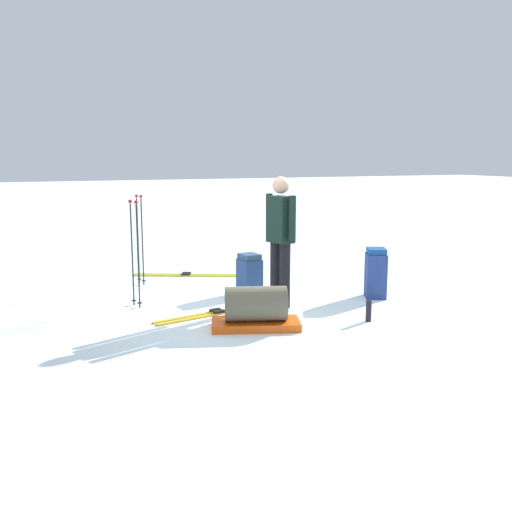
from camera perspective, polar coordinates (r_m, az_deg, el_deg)
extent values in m
plane|color=white|center=(7.41, 0.00, -5.34)|extent=(80.00, 80.00, 0.00)
cylinder|color=black|center=(7.41, 2.90, -1.98)|extent=(0.14, 0.14, 0.85)
cylinder|color=black|center=(7.56, 1.95, -1.73)|extent=(0.14, 0.14, 0.85)
cube|color=black|center=(7.37, 2.46, 3.68)|extent=(0.38, 0.29, 0.60)
cylinder|color=black|center=(7.18, 3.66, 3.74)|extent=(0.09, 0.09, 0.58)
cylinder|color=black|center=(7.55, 1.33, 4.07)|extent=(0.09, 0.09, 0.58)
sphere|color=tan|center=(7.33, 2.49, 7.09)|extent=(0.22, 0.22, 0.22)
cube|color=gold|center=(7.27, -4.11, -5.58)|extent=(0.44, 1.69, 0.02)
cube|color=black|center=(7.27, -4.11, -5.39)|extent=(0.09, 0.15, 0.03)
cube|color=gold|center=(7.19, -3.70, -5.76)|extent=(0.44, 1.69, 0.02)
cube|color=black|center=(7.19, -3.70, -5.56)|extent=(0.09, 0.15, 0.03)
cube|color=gold|center=(9.47, -7.03, -1.96)|extent=(0.81, 1.63, 0.02)
cube|color=black|center=(9.47, -7.03, -1.81)|extent=(0.12, 0.15, 0.03)
cube|color=gold|center=(9.57, -6.93, -1.84)|extent=(0.81, 1.63, 0.02)
cube|color=black|center=(9.56, -6.94, -1.69)|extent=(0.12, 0.15, 0.03)
cube|color=navy|center=(8.17, -0.66, -2.08)|extent=(0.35, 0.31, 0.50)
cube|color=navy|center=(8.11, -0.66, -0.07)|extent=(0.32, 0.28, 0.08)
cube|color=navy|center=(8.13, 11.86, -1.94)|extent=(0.42, 0.39, 0.62)
cube|color=navy|center=(8.07, 11.95, 0.48)|extent=(0.38, 0.35, 0.08)
cylinder|color=black|center=(8.85, -11.28, 1.38)|extent=(0.02, 0.02, 1.33)
sphere|color=#A51919|center=(8.78, -11.44, 5.85)|extent=(0.05, 0.05, 0.05)
cylinder|color=black|center=(8.96, -11.15, -2.44)|extent=(0.07, 0.07, 0.01)
cylinder|color=black|center=(8.97, -11.70, 1.48)|extent=(0.02, 0.02, 1.33)
sphere|color=#A51919|center=(8.90, -11.86, 5.89)|extent=(0.05, 0.05, 0.05)
cylinder|color=black|center=(9.08, -11.57, -2.29)|extent=(0.07, 0.07, 0.01)
cylinder|color=black|center=(7.51, -11.71, -0.07)|extent=(0.02, 0.02, 1.35)
sphere|color=#A51919|center=(7.42, -11.90, 5.29)|extent=(0.05, 0.05, 0.05)
cylinder|color=black|center=(7.64, -11.55, -4.62)|extent=(0.07, 0.07, 0.01)
cylinder|color=black|center=(7.65, -12.27, 0.09)|extent=(0.02, 0.02, 1.35)
sphere|color=#A51919|center=(7.56, -12.46, 5.35)|extent=(0.05, 0.05, 0.05)
cylinder|color=black|center=(7.77, -12.10, -4.38)|extent=(0.07, 0.07, 0.01)
cube|color=#E05110|center=(6.61, -0.02, -6.83)|extent=(0.75, 1.10, 0.09)
cylinder|color=brown|center=(6.55, -0.02, -4.78)|extent=(0.61, 0.80, 0.40)
cylinder|color=black|center=(6.98, 11.19, -5.40)|extent=(0.07, 0.07, 0.26)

